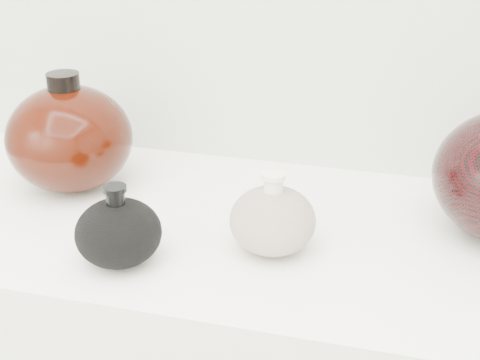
# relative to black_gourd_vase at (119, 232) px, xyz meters

# --- Properties ---
(black_gourd_vase) EXTENTS (0.14, 0.14, 0.12)m
(black_gourd_vase) POSITION_rel_black_gourd_vase_xyz_m (0.00, 0.00, 0.00)
(black_gourd_vase) COLOR black
(black_gourd_vase) RESTS_ON display_counter
(cream_gourd_vase) EXTENTS (0.14, 0.14, 0.12)m
(cream_gourd_vase) POSITION_rel_black_gourd_vase_xyz_m (0.20, 0.09, 0.00)
(cream_gourd_vase) COLOR beige
(cream_gourd_vase) RESTS_ON display_counter
(left_round_pot) EXTENTS (0.24, 0.24, 0.20)m
(left_round_pot) POSITION_rel_black_gourd_vase_xyz_m (-0.18, 0.21, 0.04)
(left_round_pot) COLOR black
(left_round_pot) RESTS_ON display_counter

